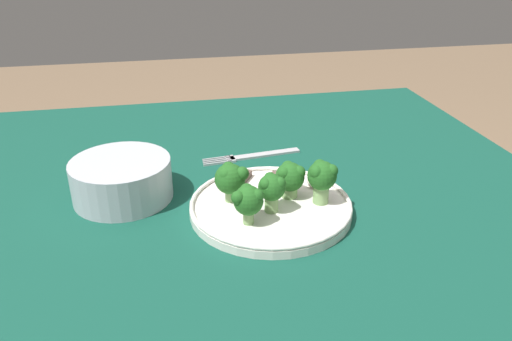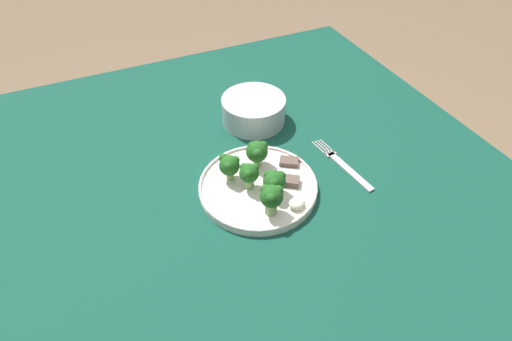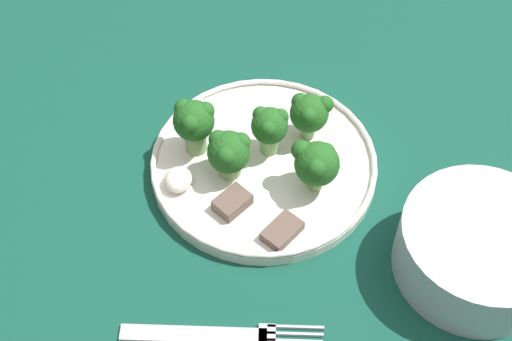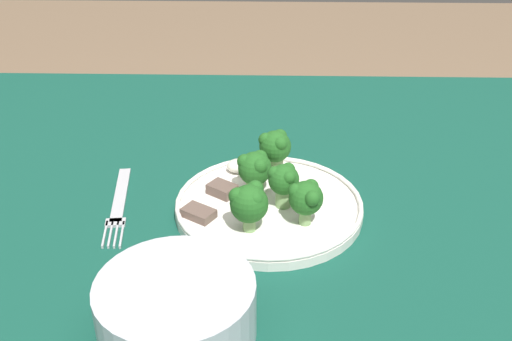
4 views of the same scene
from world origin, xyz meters
TOP-DOWN VIEW (x-y plane):
  - table at (0.00, 0.00)m, footprint 1.06×1.05m
  - dinner_plate at (0.00, -0.05)m, footprint 0.23×0.23m
  - fork at (0.19, -0.06)m, footprint 0.04×0.18m
  - cream_bowl at (0.08, 0.15)m, footprint 0.15×0.15m
  - broccoli_floret_near_rim_left at (-0.04, -0.01)m, footprint 0.04×0.04m
  - broccoli_floret_center_left at (0.02, -0.09)m, footprint 0.04×0.04m
  - broccoli_floret_back_left at (-0.01, -0.13)m, footprint 0.04×0.04m
  - broccoli_floret_front_left at (0.02, -0.00)m, footprint 0.05×0.04m
  - broccoli_floret_center_back at (-0.02, -0.05)m, footprint 0.04×0.04m
  - meat_slice_front_slice at (0.08, -0.02)m, footprint 0.05×0.04m
  - meat_slice_middle_slice at (0.06, -0.08)m, footprint 0.04×0.04m
  - sauce_dollop at (0.04, -0.13)m, footprint 0.03×0.03m

SIDE VIEW (x-z plane):
  - table at x=0.00m, z-range 0.27..1.00m
  - fork at x=0.19m, z-range 0.74..0.74m
  - dinner_plate at x=0.00m, z-range 0.74..0.75m
  - meat_slice_front_slice at x=0.08m, z-range 0.75..0.76m
  - meat_slice_middle_slice at x=0.06m, z-range 0.75..0.76m
  - sauce_dollop at x=0.04m, z-range 0.75..0.76m
  - cream_bowl at x=0.08m, z-range 0.73..0.79m
  - broccoli_floret_center_left at x=0.02m, z-range 0.75..0.81m
  - broccoli_floret_near_rim_left at x=-0.04m, z-range 0.76..0.81m
  - broccoli_floret_center_back at x=-0.02m, z-range 0.76..0.81m
  - broccoli_floret_front_left at x=0.02m, z-range 0.76..0.81m
  - broccoli_floret_back_left at x=-0.01m, z-range 0.76..0.82m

